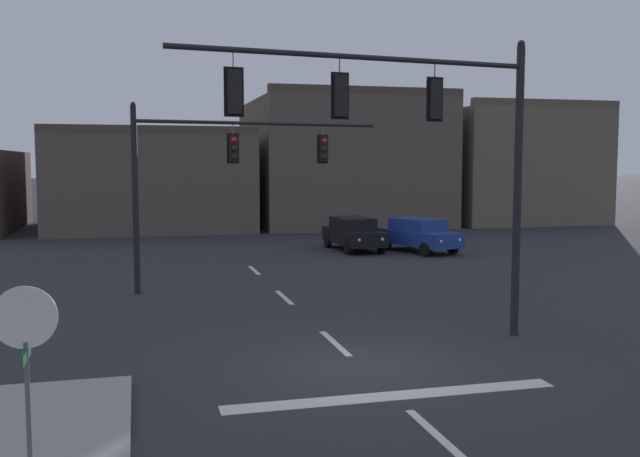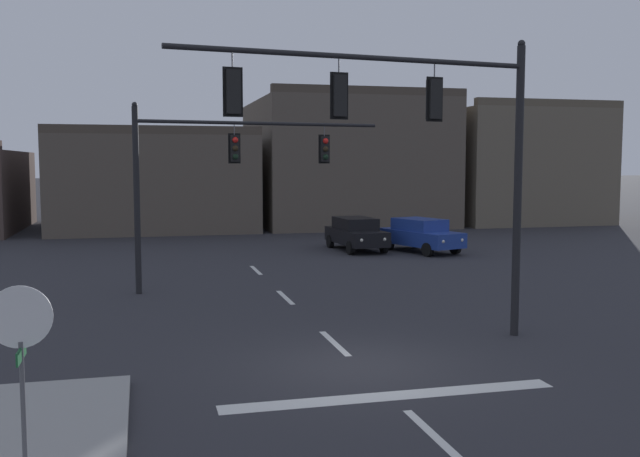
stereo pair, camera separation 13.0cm
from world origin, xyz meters
The scene contains 9 objects.
ground_plane centered at (0.00, 0.00, 0.00)m, with size 400.00×400.00×0.00m, color #2B2B30.
stop_bar_paint centered at (0.00, -2.00, 0.00)m, with size 6.40×0.50×0.01m, color silver.
lane_centreline centered at (0.00, 2.00, 0.00)m, with size 0.16×26.40×0.01m.
signal_mast_near_side centered at (1.83, 1.37, 5.04)m, with size 8.61×1.19×7.24m.
signal_mast_far_side centered at (-1.92, 10.13, 4.24)m, with size 8.55×1.16×6.24m.
stop_sign centered at (-5.84, -5.10, 2.14)m, with size 0.76×0.64×2.83m.
car_lot_nearside centered at (5.79, 19.30, 0.86)m, with size 2.17×4.55×1.61m.
car_lot_middle centered at (8.64, 17.90, 0.86)m, with size 3.09×4.74×1.61m.
building_row centered at (5.80, 34.75, 3.62)m, with size 48.47×13.37×9.02m.
Camera 1 is at (-4.52, -14.09, 4.29)m, focal length 40.12 mm.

